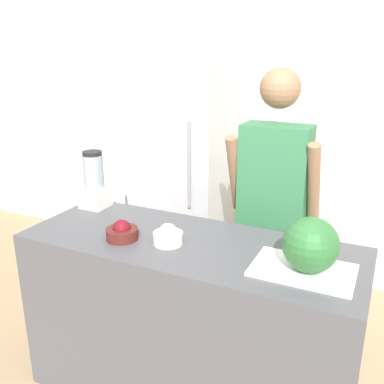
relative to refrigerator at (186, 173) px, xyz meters
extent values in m
cube|color=silver|center=(0.63, 0.41, 0.42)|extent=(8.00, 0.06, 2.60)
cube|color=#4C4C51|center=(0.63, -1.24, -0.42)|extent=(1.70, 0.65, 0.93)
cube|color=#B7B7BC|center=(0.00, 0.00, 0.00)|extent=(0.71, 0.72, 1.77)
cylinder|color=gray|center=(0.21, -0.38, 0.18)|extent=(0.02, 0.02, 0.62)
cube|color=gray|center=(0.88, -0.60, -0.47)|extent=(0.29, 0.18, 0.84)
cube|color=#337247|center=(0.88, -0.60, 0.25)|extent=(0.39, 0.22, 0.59)
sphere|color=#936B4C|center=(0.88, -0.60, 0.75)|extent=(0.23, 0.23, 0.23)
cylinder|color=#936B4C|center=(0.65, -0.64, 0.24)|extent=(0.07, 0.24, 0.50)
cylinder|color=#936B4C|center=(1.11, -0.64, 0.24)|extent=(0.07, 0.24, 0.50)
cube|color=white|center=(1.21, -1.30, 0.05)|extent=(0.43, 0.28, 0.01)
sphere|color=#2D6B33|center=(1.23, -1.31, 0.17)|extent=(0.24, 0.24, 0.24)
cylinder|color=#511E19|center=(0.32, -1.36, 0.07)|extent=(0.16, 0.16, 0.06)
sphere|color=maroon|center=(0.32, -1.36, 0.10)|extent=(0.09, 0.09, 0.09)
cylinder|color=beige|center=(0.55, -1.31, 0.07)|extent=(0.15, 0.15, 0.06)
sphere|color=white|center=(0.55, -1.31, 0.10)|extent=(0.09, 0.09, 0.09)
cube|color=silver|center=(-0.10, -1.03, 0.10)|extent=(0.15, 0.15, 0.12)
cylinder|color=#99A3AD|center=(-0.10, -1.03, 0.26)|extent=(0.12, 0.12, 0.20)
cylinder|color=black|center=(-0.10, -1.03, 0.37)|extent=(0.11, 0.11, 0.02)
camera|label=1|loc=(1.48, -2.98, 0.94)|focal=40.00mm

